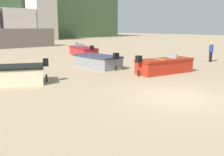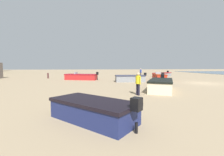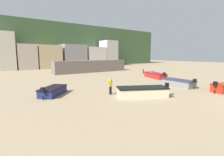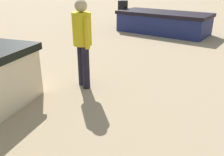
# 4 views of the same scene
# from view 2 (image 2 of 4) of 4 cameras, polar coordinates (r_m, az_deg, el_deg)

# --- Properties ---
(ground_plane) EXTENTS (160.00, 160.00, 0.00)m
(ground_plane) POSITION_cam_2_polar(r_m,az_deg,el_deg) (21.38, 31.21, -1.70)
(ground_plane) COLOR tan
(boat_grey_0) EXTENTS (4.36, 4.78, 1.14)m
(boat_grey_0) POSITION_cam_2_polar(r_m,az_deg,el_deg) (30.96, 18.39, 1.20)
(boat_grey_0) COLOR gray
(boat_grey_0) RESTS_ON ground
(boat_grey_2) EXTENTS (1.84, 4.15, 1.20)m
(boat_grey_2) POSITION_cam_2_polar(r_m,az_deg,el_deg) (20.13, 6.78, -0.15)
(boat_grey_2) COLOR gray
(boat_grey_2) RESTS_ON ground
(boat_navy_3) EXTENTS (3.44, 3.53, 1.11)m
(boat_navy_3) POSITION_cam_2_polar(r_m,az_deg,el_deg) (5.87, -7.15, -11.91)
(boat_navy_3) COLOR navy
(boat_navy_3) RESTS_ON ground
(boat_red_5) EXTENTS (4.23, 2.08, 1.23)m
(boat_red_5) POSITION_cam_2_polar(r_m,az_deg,el_deg) (23.14, 17.32, 0.34)
(boat_red_5) COLOR red
(boat_red_5) RESTS_ON ground
(boat_red_6) EXTENTS (2.95, 5.17, 1.21)m
(boat_red_6) POSITION_cam_2_polar(r_m,az_deg,el_deg) (23.36, -11.54, 0.44)
(boat_red_6) COLOR #B52223
(boat_red_6) RESTS_ON ground
(boat_cream_7) EXTENTS (4.90, 3.69, 1.26)m
(boat_cream_7) POSITION_cam_2_polar(r_m,az_deg,el_deg) (13.47, 18.02, -2.49)
(boat_cream_7) COLOR beige
(boat_cream_7) RESTS_ON ground
(mooring_post_near_water) EXTENTS (0.25, 0.25, 0.92)m
(mooring_post_near_water) POSITION_cam_2_polar(r_m,az_deg,el_deg) (27.70, -22.98, 0.81)
(mooring_post_near_water) COLOR #4B292A
(mooring_post_near_water) RESTS_ON ground
(beach_walker_foreground) EXTENTS (0.54, 0.39, 1.62)m
(beach_walker_foreground) POSITION_cam_2_polar(r_m,az_deg,el_deg) (29.73, 10.76, 2.26)
(beach_walker_foreground) COLOR black
(beach_walker_foreground) RESTS_ON ground
(beach_walker_distant) EXTENTS (0.52, 0.44, 1.62)m
(beach_walker_distant) POSITION_cam_2_polar(r_m,az_deg,el_deg) (10.82, 9.79, -1.45)
(beach_walker_distant) COLOR black
(beach_walker_distant) RESTS_ON ground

